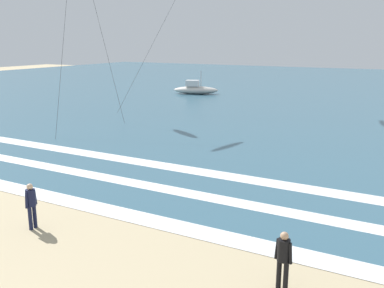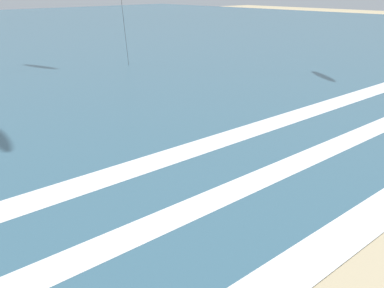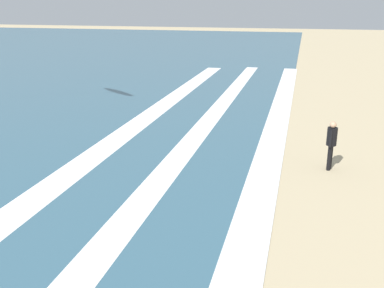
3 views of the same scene
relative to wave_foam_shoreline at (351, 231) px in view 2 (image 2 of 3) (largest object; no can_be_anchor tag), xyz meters
The scene contains 3 objects.
wave_foam_shoreline is the anchor object (origin of this frame).
wave_foam_mid_break 3.58m from the wave_foam_shoreline, 121.81° to the left, with size 57.16×0.88×0.01m, color white.
wave_foam_outer_break 6.07m from the wave_foam_shoreline, 79.65° to the left, with size 49.11×1.08×0.01m, color white.
Camera 2 is at (-7.87, 6.26, 4.97)m, focal length 43.10 mm.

